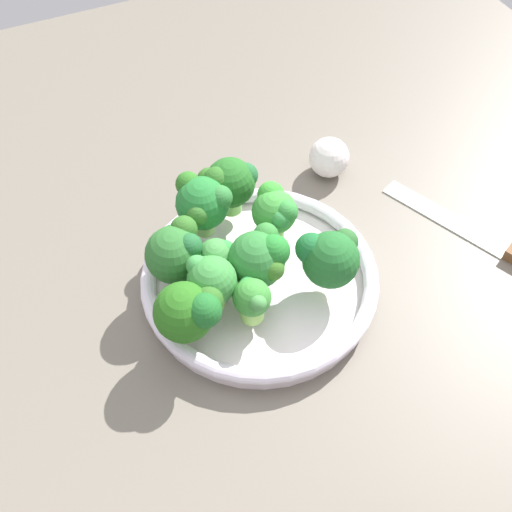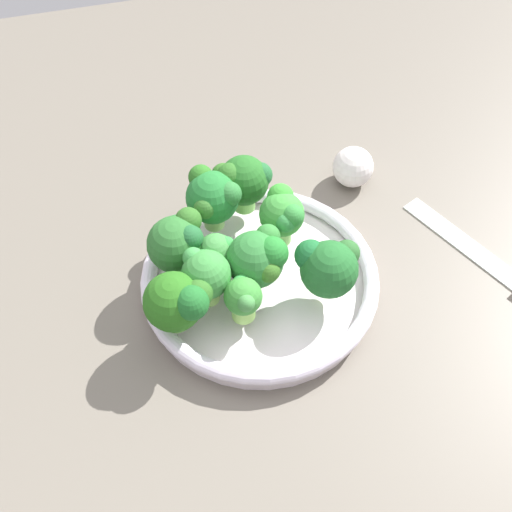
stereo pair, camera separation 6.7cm
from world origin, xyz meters
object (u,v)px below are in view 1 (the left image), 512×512
object	(u,v)px
knife	(507,251)
broccoli_floret_4	(228,183)
broccoli_floret_2	(260,258)
broccoli_floret_5	(202,203)
broccoli_floret_0	(252,299)
garlic_bulb	(329,157)
broccoli_floret_6	(189,312)
bowl	(256,281)
broccoli_floret_3	(217,256)
broccoli_floret_9	(275,211)
broccoli_floret_7	(211,280)
broccoli_floret_8	(329,257)
broccoli_floret_1	(176,252)

from	to	relation	value
knife	broccoli_floret_4	bearing A→B (deg)	-122.00
broccoli_floret_2	broccoli_floret_5	world-z (taller)	broccoli_floret_5
broccoli_floret_0	garlic_bulb	xyz separation A→B (cm)	(-18.53, 19.50, -3.70)
broccoli_floret_6	garlic_bulb	bearing A→B (deg)	124.36
broccoli_floret_4	knife	size ratio (longest dim) A/B	0.29
broccoli_floret_5	bowl	bearing A→B (deg)	19.28
broccoli_floret_3	knife	bearing A→B (deg)	74.54
bowl	broccoli_floret_9	size ratio (longest dim) A/B	3.88
knife	garlic_bulb	world-z (taller)	garlic_bulb
broccoli_floret_0	broccoli_floret_7	xyz separation A→B (cm)	(-3.32, -3.15, 0.91)
broccoli_floret_3	garlic_bulb	world-z (taller)	broccoli_floret_3
broccoli_floret_2	broccoli_floret_8	distance (cm)	7.34
bowl	broccoli_floret_3	distance (cm)	6.39
broccoli_floret_4	broccoli_floret_8	world-z (taller)	broccoli_floret_4
broccoli_floret_7	garlic_bulb	size ratio (longest dim) A/B	1.29
broccoli_floret_2	broccoli_floret_5	size ratio (longest dim) A/B	0.89
broccoli_floret_9	knife	bearing A→B (deg)	65.38
broccoli_floret_5	broccoli_floret_6	size ratio (longest dim) A/B	1.07
broccoli_floret_2	broccoli_floret_8	world-z (taller)	same
broccoli_floret_2	knife	world-z (taller)	broccoli_floret_2
broccoli_floret_6	broccoli_floret_9	xyz separation A→B (cm)	(-8.18, 13.41, 0.45)
broccoli_floret_1	broccoli_floret_8	xyz separation A→B (cm)	(7.41, 14.55, -0.15)
broccoli_floret_3	broccoli_floret_9	distance (cm)	8.45
broccoli_floret_4	broccoli_floret_7	xyz separation A→B (cm)	(11.74, -6.98, -0.41)
broccoli_floret_5	broccoli_floret_6	bearing A→B (deg)	-27.28
broccoli_floret_2	broccoli_floret_4	distance (cm)	11.15
broccoli_floret_0	broccoli_floret_5	world-z (taller)	broccoli_floret_5
broccoli_floret_2	knife	size ratio (longest dim) A/B	0.27
broccoli_floret_1	broccoli_floret_2	xyz separation A→B (cm)	(4.51, 7.81, -0.02)
broccoli_floret_3	broccoli_floret_8	size ratio (longest dim) A/B	0.77
bowl	broccoli_floret_4	bearing A→B (deg)	173.80
broccoli_floret_2	broccoli_floret_7	bearing A→B (deg)	-83.53
broccoli_floret_4	broccoli_floret_5	world-z (taller)	broccoli_floret_5
broccoli_floret_2	broccoli_floret_3	size ratio (longest dim) A/B	1.26
broccoli_floret_2	broccoli_floret_7	distance (cm)	5.94
broccoli_floret_6	broccoli_floret_4	bearing A→B (deg)	144.12
garlic_bulb	broccoli_floret_9	bearing A→B (deg)	-52.70
broccoli_floret_5	broccoli_floret_8	distance (cm)	15.47
broccoli_floret_3	broccoli_floret_7	distance (cm)	3.84
broccoli_floret_1	broccoli_floret_0	bearing A→B (deg)	30.76
broccoli_floret_4	broccoli_floret_5	bearing A→B (deg)	-64.50
broccoli_floret_5	broccoli_floret_2	bearing A→B (deg)	17.31
broccoli_floret_7	broccoli_floret_3	bearing A→B (deg)	147.87
broccoli_floret_6	broccoli_floret_8	size ratio (longest dim) A/B	1.02
broccoli_floret_3	broccoli_floret_6	bearing A→B (deg)	-43.02
broccoli_floret_6	broccoli_floret_2	bearing A→B (deg)	109.34
broccoli_floret_3	broccoli_floret_7	bearing A→B (deg)	-32.13
broccoli_floret_1	broccoli_floret_9	distance (cm)	11.95
broccoli_floret_9	garlic_bulb	world-z (taller)	broccoli_floret_9
broccoli_floret_1	bowl	bearing A→B (deg)	65.94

